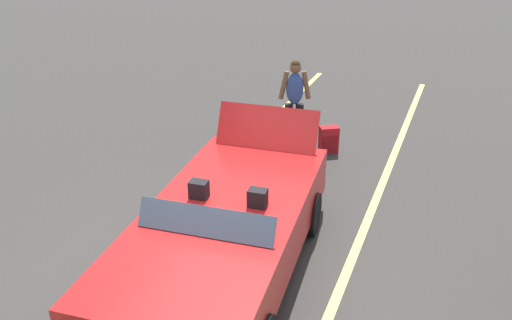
{
  "coord_description": "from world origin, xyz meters",
  "views": [
    {
      "loc": [
        4.88,
        2.38,
        4.16
      ],
      "look_at": [
        -1.78,
        -0.29,
        0.75
      ],
      "focal_mm": 37.88,
      "sensor_mm": 36.0,
      "label": 1
    }
  ],
  "objects_px": {
    "suitcase_large_black": "(270,143)",
    "suitcase_small_carryon": "(329,140)",
    "traveler_person": "(295,99)",
    "suitcase_medium_bright": "(301,153)",
    "convertible_car": "(217,244)"
  },
  "relations": [
    {
      "from": "convertible_car",
      "to": "suitcase_small_carryon",
      "type": "distance_m",
      "value": 4.28
    },
    {
      "from": "traveler_person",
      "to": "convertible_car",
      "type": "bearing_deg",
      "value": -16.93
    },
    {
      "from": "suitcase_small_carryon",
      "to": "traveler_person",
      "type": "distance_m",
      "value": 0.99
    },
    {
      "from": "suitcase_large_black",
      "to": "traveler_person",
      "type": "relative_size",
      "value": 0.45
    },
    {
      "from": "suitcase_large_black",
      "to": "suitcase_small_carryon",
      "type": "height_order",
      "value": "suitcase_large_black"
    },
    {
      "from": "suitcase_medium_bright",
      "to": "suitcase_small_carryon",
      "type": "xyz_separation_m",
      "value": [
        -0.89,
        0.25,
        -0.06
      ]
    },
    {
      "from": "suitcase_large_black",
      "to": "suitcase_medium_bright",
      "type": "xyz_separation_m",
      "value": [
        0.1,
        0.61,
        -0.06
      ]
    },
    {
      "from": "suitcase_small_carryon",
      "to": "traveler_person",
      "type": "height_order",
      "value": "traveler_person"
    },
    {
      "from": "suitcase_small_carryon",
      "to": "traveler_person",
      "type": "relative_size",
      "value": 0.3
    },
    {
      "from": "suitcase_medium_bright",
      "to": "suitcase_large_black",
      "type": "bearing_deg",
      "value": 155.41
    },
    {
      "from": "suitcase_small_carryon",
      "to": "suitcase_medium_bright",
      "type": "bearing_deg",
      "value": -47.83
    },
    {
      "from": "convertible_car",
      "to": "suitcase_medium_bright",
      "type": "height_order",
      "value": "convertible_car"
    },
    {
      "from": "suitcase_large_black",
      "to": "suitcase_small_carryon",
      "type": "distance_m",
      "value": 1.17
    },
    {
      "from": "suitcase_medium_bright",
      "to": "suitcase_small_carryon",
      "type": "distance_m",
      "value": 0.93
    },
    {
      "from": "suitcase_large_black",
      "to": "traveler_person",
      "type": "distance_m",
      "value": 1.04
    }
  ]
}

